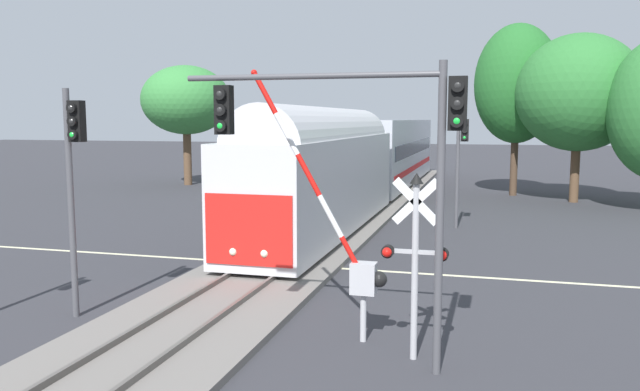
% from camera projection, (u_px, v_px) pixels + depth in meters
% --- Properties ---
extents(ground_plane, '(220.00, 220.00, 0.00)m').
position_uv_depth(ground_plane, '(280.00, 265.00, 21.47)').
color(ground_plane, '#333338').
extents(road_centre_stripe, '(44.00, 0.20, 0.01)m').
position_uv_depth(road_centre_stripe, '(280.00, 264.00, 21.47)').
color(road_centre_stripe, beige).
rests_on(road_centre_stripe, ground).
extents(railway_track, '(4.40, 80.00, 0.32)m').
position_uv_depth(railway_track, '(280.00, 262.00, 21.45)').
color(railway_track, slate).
rests_on(railway_track, ground).
extents(commuter_train, '(3.04, 41.14, 5.16)m').
position_uv_depth(commuter_train, '(369.00, 157.00, 36.68)').
color(commuter_train, silver).
rests_on(commuter_train, railway_track).
extents(crossing_gate_near, '(3.14, 0.40, 6.07)m').
position_uv_depth(crossing_gate_near, '(351.00, 254.00, 13.88)').
color(crossing_gate_near, '#B7B7BC').
rests_on(crossing_gate_near, ground).
extents(crossing_signal_mast, '(1.36, 0.44, 3.89)m').
position_uv_depth(crossing_signal_mast, '(415.00, 247.00, 12.69)').
color(crossing_signal_mast, '#B2B2B7').
rests_on(crossing_signal_mast, ground).
extents(crossing_gate_far, '(3.41, 0.40, 5.54)m').
position_uv_depth(crossing_gate_far, '(245.00, 187.00, 28.58)').
color(crossing_gate_far, '#B7B7BC').
rests_on(crossing_gate_far, ground).
extents(traffic_signal_median, '(0.53, 0.38, 5.71)m').
position_uv_depth(traffic_signal_median, '(73.00, 166.00, 15.30)').
color(traffic_signal_median, '#4C4C51').
rests_on(traffic_signal_median, ground).
extents(traffic_signal_far_side, '(0.53, 0.38, 5.28)m').
position_uv_depth(traffic_signal_far_side, '(461.00, 151.00, 28.17)').
color(traffic_signal_far_side, '#4C4C51').
rests_on(traffic_signal_far_side, ground).
extents(traffic_signal_near_right, '(5.63, 0.38, 6.05)m').
position_uv_depth(traffic_signal_near_right, '(363.00, 138.00, 12.07)').
color(traffic_signal_near_right, '#4C4C51').
rests_on(traffic_signal_near_right, ground).
extents(pine_left_background, '(6.69, 6.69, 9.00)m').
position_uv_depth(pine_left_background, '(186.00, 100.00, 46.98)').
color(pine_left_background, brown).
rests_on(pine_left_background, ground).
extents(elm_centre_background, '(5.40, 5.40, 11.07)m').
position_uv_depth(elm_centre_background, '(517.00, 84.00, 40.22)').
color(elm_centre_background, '#4C3828').
rests_on(elm_centre_background, ground).
extents(oak_far_right, '(7.26, 7.26, 10.00)m').
position_uv_depth(oak_far_right, '(579.00, 93.00, 36.92)').
color(oak_far_right, brown).
rests_on(oak_far_right, ground).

